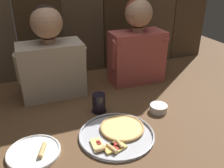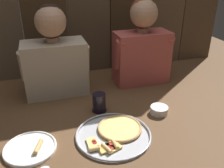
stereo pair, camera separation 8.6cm
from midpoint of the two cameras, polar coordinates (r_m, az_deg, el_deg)
The scene contains 7 objects.
ground_plane at distance 1.33m, azimuth 0.70°, elevation -8.63°, with size 3.20×3.20×0.00m, color brown.
pizza_tray at distance 1.23m, azimuth -0.61°, elevation -11.47°, with size 0.37×0.37×0.03m.
dinner_plate at distance 1.19m, azimuth -19.97°, elevation -14.87°, with size 0.24×0.24×0.03m.
drinking_glass at distance 1.39m, azimuth -4.89°, elevation -4.50°, with size 0.09×0.09×0.11m.
dipping_bowl at distance 1.41m, azimuth 9.19°, elevation -5.59°, with size 0.10×0.10×0.04m.
diner_left at distance 1.54m, azimuth -15.82°, elevation 6.08°, with size 0.42×0.21×0.56m.
diner_right at distance 1.69m, azimuth 4.52°, elevation 9.22°, with size 0.41×0.20×0.58m.
Camera 1 is at (-0.45, -1.00, 0.76)m, focal length 38.85 mm.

